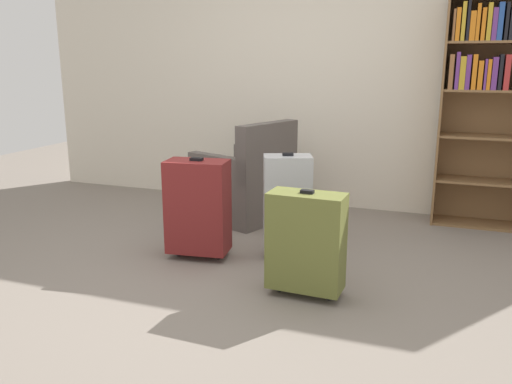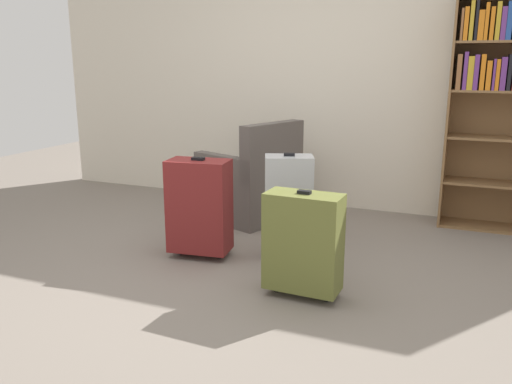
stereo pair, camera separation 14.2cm
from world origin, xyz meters
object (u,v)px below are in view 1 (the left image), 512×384
armchair (247,185)px  suitcase_olive (306,241)px  suitcase_silver (287,204)px  mug (306,226)px  suitcase_dark_red (198,207)px  bookshelf (498,86)px

armchair → suitcase_olive: armchair is taller
suitcase_silver → suitcase_olive: size_ratio=1.16×
mug → suitcase_dark_red: (-0.59, -0.85, 0.34)m
suitcase_silver → suitcase_olive: (0.30, -0.59, -0.05)m
suitcase_dark_red → mug: bearing=55.3°
armchair → suitcase_dark_red: armchair is taller
suitcase_dark_red → suitcase_olive: bearing=-22.2°
mug → armchair: bearing=162.7°
suitcase_silver → suitcase_dark_red: bearing=-159.8°
bookshelf → armchair: size_ratio=2.14×
armchair → mug: (0.61, -0.19, -0.27)m
armchair → suitcase_dark_red: (0.02, -1.05, 0.07)m
suitcase_olive → armchair: bearing=123.2°
bookshelf → suitcase_olive: size_ratio=2.89×
suitcase_dark_red → suitcase_silver: bearing=20.2°
mug → suitcase_dark_red: 1.09m
bookshelf → armchair: bearing=-165.5°
mug → suitcase_olive: size_ratio=0.18×
armchair → suitcase_silver: size_ratio=1.16×
armchair → mug: bearing=-17.3°
bookshelf → armchair: bookshelf is taller
suitcase_olive → mug: bearing=104.3°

